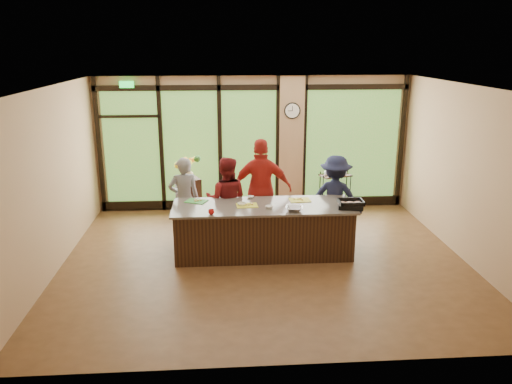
{
  "coord_description": "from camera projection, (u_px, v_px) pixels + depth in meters",
  "views": [
    {
      "loc": [
        -0.72,
        -8.04,
        3.65
      ],
      "look_at": [
        -0.12,
        0.4,
        1.14
      ],
      "focal_mm": 35.0,
      "sensor_mm": 36.0,
      "label": 1
    }
  ],
  "objects": [
    {
      "name": "ceiling",
      "position": [
        265.0,
        87.0,
        7.92
      ],
      "size": [
        7.0,
        7.0,
        0.0
      ],
      "primitive_type": "plane",
      "rotation": [
        3.14,
        0.0,
        0.0
      ],
      "color": "silver",
      "rests_on": "back_wall"
    },
    {
      "name": "cook_right",
      "position": [
        335.0,
        197.0,
        9.61
      ],
      "size": [
        1.19,
        0.9,
        1.63
      ],
      "primitive_type": "imported",
      "rotation": [
        0.0,
        0.0,
        2.83
      ],
      "color": "#181C36",
      "rests_on": "floor"
    },
    {
      "name": "cutting_board_center",
      "position": [
        247.0,
        205.0,
        8.77
      ],
      "size": [
        0.39,
        0.3,
        0.01
      ],
      "primitive_type": "cube",
      "rotation": [
        0.0,
        0.0,
        0.06
      ],
      "color": "yellow",
      "rests_on": "countertop"
    },
    {
      "name": "roasting_pan",
      "position": [
        351.0,
        206.0,
        8.64
      ],
      "size": [
        0.48,
        0.41,
        0.07
      ],
      "primitive_type": "cube",
      "rotation": [
        0.0,
        0.0,
        -0.23
      ],
      "color": "black",
      "rests_on": "countertop"
    },
    {
      "name": "prep_bowl_mid",
      "position": [
        269.0,
        207.0,
        8.64
      ],
      "size": [
        0.14,
        0.14,
        0.04
      ],
      "primitive_type": "imported",
      "rotation": [
        0.0,
        0.0,
        -0.04
      ],
      "color": "white",
      "rests_on": "countertop"
    },
    {
      "name": "cook_midleft",
      "position": [
        226.0,
        200.0,
        9.43
      ],
      "size": [
        0.89,
        0.74,
        1.65
      ],
      "primitive_type": "imported",
      "rotation": [
        0.0,
        0.0,
        2.99
      ],
      "color": "maroon",
      "rests_on": "floor"
    },
    {
      "name": "cutting_board_right",
      "position": [
        300.0,
        200.0,
        9.08
      ],
      "size": [
        0.39,
        0.3,
        0.01
      ],
      "primitive_type": "cube",
      "rotation": [
        0.0,
        0.0,
        0.05
      ],
      "color": "yellow",
      "rests_on": "countertop"
    },
    {
      "name": "countertop",
      "position": [
        263.0,
        206.0,
        8.81
      ],
      "size": [
        3.2,
        1.1,
        0.04
      ],
      "primitive_type": "cube",
      "color": "#6E665B",
      "rests_on": "island_base"
    },
    {
      "name": "wall_clock",
      "position": [
        292.0,
        111.0,
        10.94
      ],
      "size": [
        0.36,
        0.04,
        0.36
      ],
      "color": "black",
      "rests_on": "window_wall"
    },
    {
      "name": "red_ramekin",
      "position": [
        211.0,
        212.0,
        8.32
      ],
      "size": [
        0.14,
        0.14,
        0.08
      ],
      "primitive_type": "imported",
      "rotation": [
        0.0,
        0.0,
        -0.41
      ],
      "color": "#B81212",
      "rests_on": "countertop"
    },
    {
      "name": "flower_stand",
      "position": [
        189.0,
        198.0,
        10.78
      ],
      "size": [
        0.59,
        0.59,
        0.9
      ],
      "primitive_type": "cube",
      "rotation": [
        0.0,
        0.0,
        0.41
      ],
      "color": "#301C10",
      "rests_on": "floor"
    },
    {
      "name": "island_base",
      "position": [
        263.0,
        231.0,
        8.94
      ],
      "size": [
        3.1,
        1.0,
        0.88
      ],
      "primitive_type": "cube",
      "color": "#301C10",
      "rests_on": "floor"
    },
    {
      "name": "floor",
      "position": [
        265.0,
        260.0,
        8.78
      ],
      "size": [
        7.0,
        7.0,
        0.0
      ],
      "primitive_type": "plane",
      "color": "brown",
      "rests_on": "ground"
    },
    {
      "name": "cutting_board_left",
      "position": [
        196.0,
        201.0,
        9.01
      ],
      "size": [
        0.44,
        0.4,
        0.01
      ],
      "primitive_type": "cube",
      "rotation": [
        0.0,
        0.0,
        -0.4
      ],
      "color": "green",
      "rests_on": "countertop"
    },
    {
      "name": "window_wall",
      "position": [
        261.0,
        149.0,
        11.22
      ],
      "size": [
        6.9,
        0.12,
        3.0
      ],
      "color": "tan",
      "rests_on": "floor"
    },
    {
      "name": "mixing_bowl",
      "position": [
        294.0,
        209.0,
        8.5
      ],
      "size": [
        0.34,
        0.34,
        0.07
      ],
      "primitive_type": "imported",
      "rotation": [
        0.0,
        0.0,
        -0.16
      ],
      "color": "silver",
      "rests_on": "countertop"
    },
    {
      "name": "cook_left",
      "position": [
        184.0,
        199.0,
        9.52
      ],
      "size": [
        0.67,
        0.52,
        1.62
      ],
      "primitive_type": "imported",
      "rotation": [
        0.0,
        0.0,
        3.38
      ],
      "color": "slate",
      "rests_on": "floor"
    },
    {
      "name": "flower_vase",
      "position": [
        188.0,
        173.0,
        10.62
      ],
      "size": [
        0.27,
        0.27,
        0.25
      ],
      "primitive_type": "imported",
      "rotation": [
        0.0,
        0.0,
        -0.15
      ],
      "color": "#937A50",
      "rests_on": "flower_stand"
    },
    {
      "name": "prep_bowl_far",
      "position": [
        250.0,
        197.0,
        9.23
      ],
      "size": [
        0.16,
        0.16,
        0.03
      ],
      "primitive_type": "imported",
      "rotation": [
        0.0,
        0.0,
        -0.3
      ],
      "color": "white",
      "rests_on": "countertop"
    },
    {
      "name": "prep_bowl_near",
      "position": [
        242.0,
        204.0,
        8.77
      ],
      "size": [
        0.2,
        0.2,
        0.05
      ],
      "primitive_type": "imported",
      "rotation": [
        0.0,
        0.0,
        -0.29
      ],
      "color": "white",
      "rests_on": "countertop"
    },
    {
      "name": "bar_cart",
      "position": [
        335.0,
        187.0,
        11.28
      ],
      "size": [
        0.76,
        0.57,
        0.92
      ],
      "rotation": [
        0.0,
        0.0,
        0.31
      ],
      "color": "#301C10",
      "rests_on": "floor"
    },
    {
      "name": "cook_midright",
      "position": [
        262.0,
        189.0,
        9.55
      ],
      "size": [
        1.18,
        0.56,
        1.96
      ],
      "primitive_type": "imported",
      "rotation": [
        0.0,
        0.0,
        3.07
      ],
      "color": "#A9221A",
      "rests_on": "floor"
    },
    {
      "name": "back_wall",
      "position": [
        253.0,
        144.0,
        11.22
      ],
      "size": [
        7.0,
        0.0,
        7.0
      ],
      "primitive_type": "plane",
      "rotation": [
        1.57,
        0.0,
        0.0
      ],
      "color": "tan",
      "rests_on": "floor"
    },
    {
      "name": "left_wall",
      "position": [
        51.0,
        182.0,
        8.11
      ],
      "size": [
        0.0,
        6.0,
        6.0
      ],
      "primitive_type": "plane",
      "rotation": [
        1.57,
        0.0,
        1.57
      ],
      "color": "tan",
      "rests_on": "floor"
    },
    {
      "name": "right_wall",
      "position": [
        467.0,
        174.0,
        8.58
      ],
      "size": [
        0.0,
        6.0,
        6.0
      ],
      "primitive_type": "plane",
      "rotation": [
        1.57,
        0.0,
        -1.57
      ],
      "color": "tan",
      "rests_on": "floor"
    }
  ]
}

